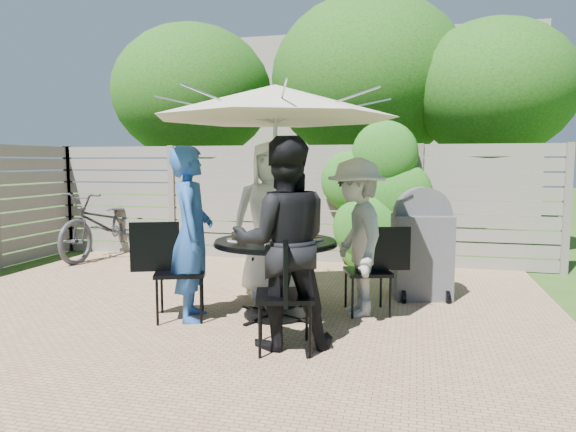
% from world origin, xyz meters
% --- Properties ---
extents(backyard_envelope, '(60.00, 60.00, 5.00)m').
position_xyz_m(backyard_envelope, '(0.09, 10.29, 2.61)').
color(backyard_envelope, '#2D5019').
rests_on(backyard_envelope, ground).
extents(patio_table, '(1.55, 1.55, 0.80)m').
position_xyz_m(patio_table, '(0.60, 0.08, 0.56)').
color(patio_table, black).
rests_on(patio_table, ground).
extents(umbrella, '(3.07, 3.07, 2.33)m').
position_xyz_m(umbrella, '(0.60, 0.08, 2.16)').
color(umbrella, silver).
rests_on(umbrella, ground).
extents(chair_back, '(0.59, 0.72, 0.95)m').
position_xyz_m(chair_back, '(0.27, 0.98, 0.28)').
color(chair_back, black).
rests_on(chair_back, ground).
extents(person_back, '(1.03, 0.84, 1.82)m').
position_xyz_m(person_back, '(0.32, 0.86, 0.91)').
color(person_back, white).
rests_on(person_back, ground).
extents(chair_left, '(0.76, 0.62, 0.99)m').
position_xyz_m(chair_left, '(-0.31, -0.25, 0.30)').
color(chair_left, black).
rests_on(chair_left, ground).
extents(person_left, '(0.60, 0.74, 1.74)m').
position_xyz_m(person_left, '(-0.18, -0.20, 0.87)').
color(person_left, '#2550A1').
rests_on(person_left, ground).
extents(chair_front, '(0.57, 0.74, 0.96)m').
position_xyz_m(chair_front, '(0.92, -0.83, 0.29)').
color(chair_front, black).
rests_on(chair_front, ground).
extents(person_front, '(1.05, 0.93, 1.79)m').
position_xyz_m(person_front, '(0.88, -0.71, 0.90)').
color(person_front, black).
rests_on(person_front, ground).
extents(chair_right, '(0.70, 0.55, 0.92)m').
position_xyz_m(chair_right, '(1.51, 0.40, 0.28)').
color(chair_right, black).
rests_on(chair_right, ground).
extents(person_right, '(0.92, 1.19, 1.62)m').
position_xyz_m(person_right, '(1.38, 0.36, 0.81)').
color(person_right, '#AFAEAA').
rests_on(person_right, ground).
extents(plate_back, '(0.26, 0.26, 0.06)m').
position_xyz_m(plate_back, '(0.48, 0.41, 0.82)').
color(plate_back, white).
rests_on(plate_back, patio_table).
extents(plate_left, '(0.26, 0.26, 0.06)m').
position_xyz_m(plate_left, '(0.26, -0.05, 0.82)').
color(plate_left, white).
rests_on(plate_left, patio_table).
extents(plate_front, '(0.26, 0.26, 0.06)m').
position_xyz_m(plate_front, '(0.72, -0.26, 0.82)').
color(plate_front, white).
rests_on(plate_front, patio_table).
extents(plate_right, '(0.26, 0.26, 0.06)m').
position_xyz_m(plate_right, '(0.94, 0.20, 0.82)').
color(plate_right, white).
rests_on(plate_right, patio_table).
extents(glass_back, '(0.07, 0.07, 0.14)m').
position_xyz_m(glass_back, '(0.41, 0.28, 0.87)').
color(glass_back, silver).
rests_on(glass_back, patio_table).
extents(glass_front, '(0.07, 0.07, 0.14)m').
position_xyz_m(glass_front, '(0.78, -0.13, 0.87)').
color(glass_front, silver).
rests_on(glass_front, patio_table).
extents(glass_right, '(0.07, 0.07, 0.14)m').
position_xyz_m(glass_right, '(0.81, 0.26, 0.87)').
color(glass_right, silver).
rests_on(glass_right, patio_table).
extents(syrup_jug, '(0.09, 0.09, 0.16)m').
position_xyz_m(syrup_jug, '(0.52, 0.10, 0.88)').
color(syrup_jug, '#59280C').
rests_on(syrup_jug, patio_table).
extents(coffee_cup, '(0.08, 0.08, 0.12)m').
position_xyz_m(coffee_cup, '(0.62, 0.32, 0.86)').
color(coffee_cup, '#C6B293').
rests_on(coffee_cup, patio_table).
extents(bicycle, '(0.93, 2.16, 1.10)m').
position_xyz_m(bicycle, '(-3.00, 2.60, 0.55)').
color(bicycle, '#333338').
rests_on(bicycle, ground).
extents(bbq_grill, '(0.72, 0.61, 1.30)m').
position_xyz_m(bbq_grill, '(2.03, 1.18, 0.59)').
color(bbq_grill, '#504F54').
rests_on(bbq_grill, ground).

